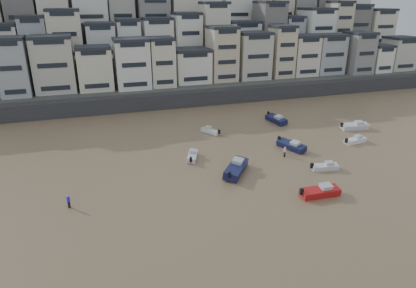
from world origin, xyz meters
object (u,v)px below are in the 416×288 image
object	(u,v)px
boat_d	(355,139)
boat_h	(211,130)
person_blue	(69,201)
boat_i	(276,119)
person_pink	(285,152)
boat_c	(236,167)
boat_e	(291,145)
boat_f	(192,155)
boat_a	(320,191)
boat_b	(325,166)
boat_g	(355,125)

from	to	relation	value
boat_d	boat_h	bearing A→B (deg)	142.03
boat_h	person_blue	size ratio (longest dim) A/B	2.56
boat_i	boat_d	size ratio (longest dim) A/B	1.30
boat_i	person_pink	xyz separation A→B (m)	(-7.10, -16.62, 0.03)
boat_d	person_pink	size ratio (longest dim) A/B	2.71
boat_c	boat_h	xyz separation A→B (m)	(1.86, 17.69, -0.37)
boat_e	person_blue	size ratio (longest dim) A/B	3.38
person_blue	boat_f	bearing A→B (deg)	27.80
boat_a	boat_e	bearing A→B (deg)	75.86
boat_a	boat_d	bearing A→B (deg)	43.13
boat_c	person_blue	bearing A→B (deg)	134.02
boat_b	person_blue	bearing A→B (deg)	-169.63
boat_f	person_blue	distance (m)	20.88
boat_i	boat_b	size ratio (longest dim) A/B	1.39
boat_f	boat_b	bearing A→B (deg)	-98.19
boat_h	person_pink	world-z (taller)	person_pink
boat_g	person_pink	xyz separation A→B (m)	(-19.79, -7.89, 0.06)
boat_i	boat_b	xyz separation A→B (m)	(-3.73, -22.91, -0.23)
boat_g	boat_e	bearing A→B (deg)	-155.06
boat_c	boat_i	bearing A→B (deg)	-3.01
boat_f	boat_g	size ratio (longest dim) A/B	0.77
boat_b	boat_d	bearing A→B (deg)	45.27
boat_d	boat_b	xyz separation A→B (m)	(-11.72, -8.03, -0.04)
boat_e	boat_g	size ratio (longest dim) A/B	0.99
boat_i	boat_a	bearing A→B (deg)	-24.17
boat_c	boat_g	bearing A→B (deg)	-31.96
boat_i	boat_h	xyz separation A→B (m)	(-15.07, -2.21, -0.23)
boat_h	person_blue	bearing A→B (deg)	98.76
boat_i	boat_d	world-z (taller)	boat_i
person_pink	person_blue	bearing A→B (deg)	-169.74
boat_i	boat_h	distance (m)	15.23
boat_i	boat_d	bearing A→B (deg)	21.06
boat_d	boat_h	xyz separation A→B (m)	(-23.06, 12.67, -0.03)
boat_f	person_pink	world-z (taller)	person_pink
boat_f	boat_b	xyz separation A→B (m)	(17.92, -10.05, -0.03)
boat_e	boat_h	size ratio (longest dim) A/B	1.32
boat_a	boat_c	bearing A→B (deg)	131.54
boat_e	boat_d	size ratio (longest dim) A/B	1.25
boat_e	boat_d	distance (m)	12.48
boat_c	boat_b	distance (m)	13.54
boat_a	boat_e	world-z (taller)	boat_e
boat_e	boat_f	bearing A→B (deg)	-114.55
person_pink	boat_d	bearing A→B (deg)	6.57
person_blue	person_pink	size ratio (longest dim) A/B	1.00
person_blue	boat_c	bearing A→B (deg)	6.64
boat_b	boat_e	bearing A→B (deg)	105.64
boat_f	person_pink	bearing A→B (deg)	-83.39
boat_h	boat_f	bearing A→B (deg)	117.88
boat_a	boat_f	size ratio (longest dim) A/B	1.25
boat_g	person_blue	world-z (taller)	person_blue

